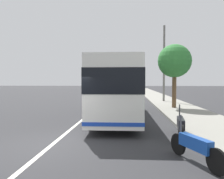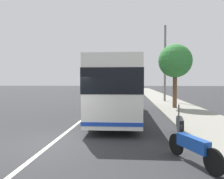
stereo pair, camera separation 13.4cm
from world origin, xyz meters
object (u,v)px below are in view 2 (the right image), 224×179
(car_far_distant, at_px, (126,89))
(car_behind_bus, at_px, (127,91))
(coach_bus, at_px, (118,87))
(motorcycle_by_tree, at_px, (180,125))
(utility_pole, at_px, (165,64))
(car_oncoming, at_px, (113,88))
(motorcycle_angled, at_px, (192,147))
(roadside_tree_mid_block, at_px, (175,61))

(car_far_distant, distance_m, car_behind_bus, 6.44)
(coach_bus, height_order, motorcycle_by_tree, coach_bus)
(car_far_distant, bearing_deg, car_behind_bus, 179.34)
(car_behind_bus, height_order, utility_pole, utility_pole)
(car_oncoming, xyz_separation_m, utility_pole, (-30.79, -8.37, 3.53))
(car_far_distant, relative_size, car_behind_bus, 1.06)
(motorcycle_angled, xyz_separation_m, motorcycle_by_tree, (2.96, -0.31, 0.01))
(car_behind_bus, bearing_deg, roadside_tree_mid_block, -170.77)
(car_far_distant, bearing_deg, car_oncoming, 15.02)
(coach_bus, relative_size, motorcycle_by_tree, 4.68)
(coach_bus, distance_m, motorcycle_angled, 8.41)
(car_behind_bus, relative_size, utility_pole, 0.47)
(coach_bus, distance_m, car_oncoming, 41.44)
(motorcycle_angled, relative_size, motorcycle_by_tree, 0.89)
(car_far_distant, bearing_deg, coach_bus, 176.62)
(coach_bus, relative_size, roadside_tree_mid_block, 2.05)
(coach_bus, distance_m, car_far_distant, 30.37)
(car_oncoming, height_order, roadside_tree_mid_block, roadside_tree_mid_block)
(roadside_tree_mid_block, bearing_deg, coach_bus, 133.93)
(car_far_distant, xyz_separation_m, utility_pole, (-19.89, -4.71, 3.56))
(motorcycle_by_tree, height_order, car_behind_bus, car_behind_bus)
(car_oncoming, xyz_separation_m, car_behind_bus, (-17.33, -3.98, -0.07))
(roadside_tree_mid_block, xyz_separation_m, utility_pole, (6.11, -0.12, 0.27))
(motorcycle_angled, height_order, car_oncoming, car_oncoming)
(motorcycle_angled, xyz_separation_m, car_behind_bus, (31.79, 2.33, 0.18))
(motorcycle_by_tree, relative_size, utility_pole, 0.28)
(car_oncoming, distance_m, car_behind_bus, 17.78)
(coach_bus, distance_m, motorcycle_by_tree, 5.88)
(car_far_distant, xyz_separation_m, roadside_tree_mid_block, (-26.00, -4.60, 3.29))
(coach_bus, xyz_separation_m, car_far_distant, (30.35, 0.08, -1.25))
(car_behind_bus, bearing_deg, coach_bus, 176.33)
(motorcycle_by_tree, xyz_separation_m, utility_pole, (15.37, -1.75, 3.77))
(motorcycle_angled, bearing_deg, car_oncoming, -15.29)
(motorcycle_by_tree, xyz_separation_m, car_oncoming, (46.16, 6.62, 0.24))
(motorcycle_angled, bearing_deg, coach_bus, -4.50)
(motorcycle_angled, relative_size, car_far_distant, 0.49)
(roadside_tree_mid_block, relative_size, utility_pole, 0.64)
(car_far_distant, relative_size, roadside_tree_mid_block, 0.79)
(coach_bus, xyz_separation_m, car_behind_bus, (23.92, -0.24, -1.29))
(coach_bus, xyz_separation_m, roadside_tree_mid_block, (4.35, -4.52, 2.04))
(car_far_distant, relative_size, car_oncoming, 0.96)
(motorcycle_by_tree, bearing_deg, roadside_tree_mid_block, -1.05)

